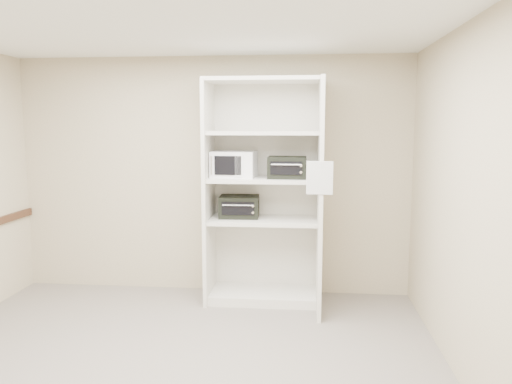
# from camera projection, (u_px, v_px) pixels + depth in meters

# --- Properties ---
(floor) EXTENTS (4.50, 4.00, 0.01)m
(floor) POSITION_uv_depth(u_px,v_px,m) (168.00, 371.00, 3.95)
(floor) COLOR #68615B
(floor) RESTS_ON ground
(ceiling) EXTENTS (4.50, 4.00, 0.01)m
(ceiling) POSITION_uv_depth(u_px,v_px,m) (159.00, 18.00, 3.59)
(ceiling) COLOR white
(wall_back) EXTENTS (4.50, 0.02, 2.70)m
(wall_back) POSITION_uv_depth(u_px,v_px,m) (212.00, 176.00, 5.74)
(wall_back) COLOR tan
(wall_back) RESTS_ON ground
(wall_front) EXTENTS (4.50, 0.02, 2.70)m
(wall_front) POSITION_uv_depth(u_px,v_px,m) (7.00, 290.00, 1.80)
(wall_front) COLOR tan
(wall_front) RESTS_ON ground
(wall_right) EXTENTS (0.02, 4.00, 2.70)m
(wall_right) POSITION_uv_depth(u_px,v_px,m) (472.00, 208.00, 3.55)
(wall_right) COLOR tan
(wall_right) RESTS_ON ground
(shelving_unit) EXTENTS (1.24, 0.92, 2.42)m
(shelving_unit) POSITION_uv_depth(u_px,v_px,m) (268.00, 199.00, 5.41)
(shelving_unit) COLOR beige
(shelving_unit) RESTS_ON floor
(microwave) EXTENTS (0.49, 0.38, 0.28)m
(microwave) POSITION_uv_depth(u_px,v_px,m) (234.00, 164.00, 5.42)
(microwave) COLOR white
(microwave) RESTS_ON shelving_unit
(toaster_oven_upper) EXTENTS (0.41, 0.31, 0.23)m
(toaster_oven_upper) POSITION_uv_depth(u_px,v_px,m) (287.00, 167.00, 5.30)
(toaster_oven_upper) COLOR black
(toaster_oven_upper) RESTS_ON shelving_unit
(toaster_oven_lower) EXTENTS (0.44, 0.34, 0.24)m
(toaster_oven_lower) POSITION_uv_depth(u_px,v_px,m) (239.00, 207.00, 5.51)
(toaster_oven_lower) COLOR black
(toaster_oven_lower) RESTS_ON shelving_unit
(paper_sign) EXTENTS (0.24, 0.02, 0.31)m
(paper_sign) POSITION_uv_depth(u_px,v_px,m) (320.00, 178.00, 4.70)
(paper_sign) COLOR white
(paper_sign) RESTS_ON shelving_unit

